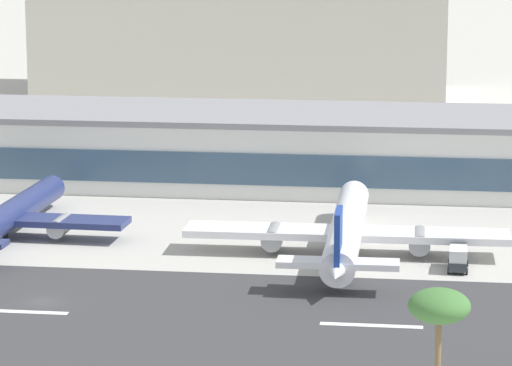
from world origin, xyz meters
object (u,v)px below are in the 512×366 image
Objects in this scene: airliner_gold_tail_gate_0 at (6,218)px; service_box_truck_0 at (458,257)px; airliner_navy_tail_gate_1 at (346,232)px; palm_tree_0 at (439,308)px; terminal_building at (232,147)px.

airliner_gold_tail_gate_0 is 66.06m from service_box_truck_0.
airliner_navy_tail_gate_1 is 16.42m from service_box_truck_0.
service_box_truck_0 is 0.46× the size of palm_tree_0.
terminal_building is 14.37× the size of palm_tree_0.
airliner_gold_tail_gate_0 is at bearing 133.70° from palm_tree_0.
terminal_building is at bearing 108.05° from palm_tree_0.
service_box_truck_0 is at bearing -110.02° from airliner_navy_tail_gate_1.
airliner_navy_tail_gate_1 is at bearing -92.26° from airliner_gold_tail_gate_0.
airliner_gold_tail_gate_0 is 50.11m from airliner_navy_tail_gate_1.
airliner_navy_tail_gate_1 is 3.95× the size of palm_tree_0.
palm_tree_0 is at bearing -134.10° from airliner_gold_tail_gate_0.
service_box_truck_0 is 57.28m from palm_tree_0.
airliner_gold_tail_gate_0 is at bearing -120.45° from terminal_building.
palm_tree_0 reaches higher than airliner_navy_tail_gate_1.
airliner_navy_tail_gate_1 is at bearing -64.59° from terminal_building.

